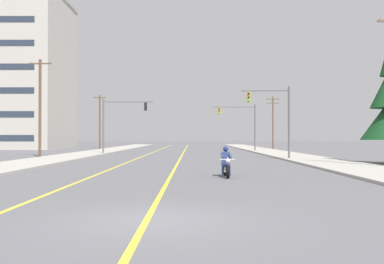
{
  "coord_description": "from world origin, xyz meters",
  "views": [
    {
      "loc": [
        0.9,
        -10.2,
        1.92
      ],
      "look_at": [
        1.02,
        27.24,
        2.33
      ],
      "focal_mm": 41.36,
      "sensor_mm": 36.0,
      "label": 1
    }
  ],
  "objects_px": {
    "motorcycle_with_rider": "(225,165)",
    "traffic_signal_mid_right": "(241,120)",
    "utility_pole_left_near": "(39,106)",
    "traffic_signal_near_right": "(274,112)",
    "traffic_signal_near_left": "(117,117)",
    "utility_pole_right_far": "(272,121)",
    "utility_pole_left_far": "(98,121)"
  },
  "relations": [
    {
      "from": "traffic_signal_near_right",
      "to": "traffic_signal_mid_right",
      "type": "distance_m",
      "value": 20.45
    },
    {
      "from": "traffic_signal_mid_right",
      "to": "utility_pole_right_far",
      "type": "height_order",
      "value": "utility_pole_right_far"
    },
    {
      "from": "utility_pole_right_far",
      "to": "utility_pole_left_far",
      "type": "distance_m",
      "value": 27.77
    },
    {
      "from": "motorcycle_with_rider",
      "to": "utility_pole_left_near",
      "type": "distance_m",
      "value": 26.14
    },
    {
      "from": "traffic_signal_near_left",
      "to": "utility_pole_left_far",
      "type": "xyz_separation_m",
      "value": [
        -6.61,
        21.85,
        0.38
      ]
    },
    {
      "from": "traffic_signal_near_left",
      "to": "traffic_signal_mid_right",
      "type": "height_order",
      "value": "same"
    },
    {
      "from": "traffic_signal_mid_right",
      "to": "utility_pole_left_far",
      "type": "distance_m",
      "value": 25.32
    },
    {
      "from": "traffic_signal_mid_right",
      "to": "utility_pole_right_far",
      "type": "bearing_deg",
      "value": 62.92
    },
    {
      "from": "traffic_signal_mid_right",
      "to": "utility_pole_left_near",
      "type": "xyz_separation_m",
      "value": [
        -20.92,
        -16.34,
        0.67
      ]
    },
    {
      "from": "motorcycle_with_rider",
      "to": "traffic_signal_near_right",
      "type": "relative_size",
      "value": 0.35
    },
    {
      "from": "motorcycle_with_rider",
      "to": "traffic_signal_mid_right",
      "type": "height_order",
      "value": "traffic_signal_mid_right"
    },
    {
      "from": "traffic_signal_near_left",
      "to": "utility_pole_right_far",
      "type": "xyz_separation_m",
      "value": [
        21.14,
        20.69,
        0.35
      ]
    },
    {
      "from": "motorcycle_with_rider",
      "to": "utility_pole_left_far",
      "type": "bearing_deg",
      "value": 108.28
    },
    {
      "from": "utility_pole_left_near",
      "to": "utility_pole_right_far",
      "type": "bearing_deg",
      "value": 46.43
    },
    {
      "from": "utility_pole_left_near",
      "to": "utility_pole_left_far",
      "type": "height_order",
      "value": "utility_pole_left_near"
    },
    {
      "from": "traffic_signal_mid_right",
      "to": "utility_pole_left_far",
      "type": "relative_size",
      "value": 0.72
    },
    {
      "from": "motorcycle_with_rider",
      "to": "utility_pole_left_near",
      "type": "height_order",
      "value": "utility_pole_left_near"
    },
    {
      "from": "motorcycle_with_rider",
      "to": "utility_pole_right_far",
      "type": "xyz_separation_m",
      "value": [
        11.23,
        48.84,
        3.91
      ]
    },
    {
      "from": "traffic_signal_near_right",
      "to": "utility_pole_left_far",
      "type": "relative_size",
      "value": 0.72
    },
    {
      "from": "motorcycle_with_rider",
      "to": "traffic_signal_mid_right",
      "type": "xyz_separation_m",
      "value": [
        4.99,
        36.63,
        3.56
      ]
    },
    {
      "from": "utility_pole_left_far",
      "to": "traffic_signal_near_left",
      "type": "bearing_deg",
      "value": -73.16
    },
    {
      "from": "traffic_signal_mid_right",
      "to": "motorcycle_with_rider",
      "type": "bearing_deg",
      "value": -97.76
    },
    {
      "from": "traffic_signal_near_right",
      "to": "traffic_signal_near_left",
      "type": "relative_size",
      "value": 1.0
    },
    {
      "from": "motorcycle_with_rider",
      "to": "traffic_signal_near_left",
      "type": "distance_m",
      "value": 30.06
    },
    {
      "from": "traffic_signal_mid_right",
      "to": "utility_pole_left_far",
      "type": "bearing_deg",
      "value": 148.13
    },
    {
      "from": "traffic_signal_mid_right",
      "to": "utility_pole_left_far",
      "type": "xyz_separation_m",
      "value": [
        -21.5,
        13.37,
        0.39
      ]
    },
    {
      "from": "traffic_signal_near_right",
      "to": "utility_pole_left_far",
      "type": "bearing_deg",
      "value": 123.0
    },
    {
      "from": "traffic_signal_near_left",
      "to": "utility_pole_left_far",
      "type": "relative_size",
      "value": 0.72
    },
    {
      "from": "motorcycle_with_rider",
      "to": "traffic_signal_near_left",
      "type": "relative_size",
      "value": 0.35
    },
    {
      "from": "traffic_signal_near_left",
      "to": "utility_pole_left_near",
      "type": "height_order",
      "value": "utility_pole_left_near"
    },
    {
      "from": "traffic_signal_near_left",
      "to": "utility_pole_right_far",
      "type": "bearing_deg",
      "value": 44.39
    },
    {
      "from": "traffic_signal_near_right",
      "to": "traffic_signal_mid_right",
      "type": "height_order",
      "value": "same"
    }
  ]
}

